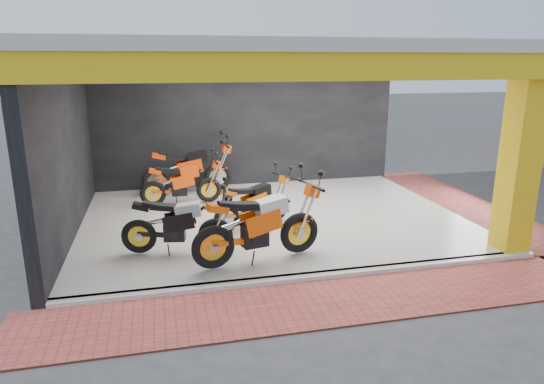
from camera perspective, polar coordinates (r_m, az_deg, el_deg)
The scene contains 16 objects.
ground at distance 8.80m, azimuth 3.13°, elevation -7.44°, with size 80.00×80.00×0.00m, color #2D2D30.
showroom_floor at distance 10.59m, azimuth 0.09°, elevation -3.14°, with size 8.00×6.00×0.10m, color white.
showroom_ceiling at distance 10.05m, azimuth 0.10°, elevation 16.43°, with size 8.40×6.40×0.20m, color beige.
back_wall at distance 13.19m, azimuth -3.06°, elevation 8.07°, with size 8.20×0.20×3.50m, color black.
left_wall at distance 10.07m, azimuth -23.32°, elevation 4.63°, with size 0.20×6.20×3.50m, color black.
corner_column at distance 9.44m, azimuth 27.16°, elevation 3.55°, with size 0.50×0.50×3.50m, color yellow.
header_beam_front at distance 7.17m, azimuth 5.84°, elevation 14.46°, with size 8.40×0.30×0.40m, color yellow.
header_beam_right at distance 11.65m, azimuth 20.23°, elevation 13.89°, with size 0.30×6.40×0.40m, color yellow.
floor_kerb at distance 7.89m, azimuth 5.25°, elevation -9.87°, with size 8.00×0.20×0.10m, color white.
paver_front at distance 7.25m, azimuth 7.23°, elevation -12.63°, with size 9.00×1.40×0.03m, color brown.
paver_right at distance 12.56m, azimuth 21.92°, elevation -1.48°, with size 1.40×7.00×0.03m, color brown.
moto_hero at distance 8.36m, azimuth 3.25°, elevation -2.54°, with size 2.43×0.90×1.48m, color #FF570A, non-canonical shape.
moto_row_a at distance 8.49m, azimuth -6.71°, elevation -3.14°, with size 2.05×0.76×1.25m, color black, non-canonical shape.
moto_row_b at distance 10.08m, azimuth 0.57°, elevation -0.34°, with size 1.91×0.71×1.17m, color orange, non-canonical shape.
moto_row_c at distance 11.52m, azimuth -7.48°, elevation 1.64°, with size 1.99×0.74×1.22m, color #F44D0A, non-canonical shape.
moto_row_d at distance 12.50m, azimuth -6.42°, elevation 3.33°, with size 2.40×0.89×1.46m, color #F93E0A, non-canonical shape.
Camera 1 is at (-2.33, -7.78, 3.38)m, focal length 32.00 mm.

